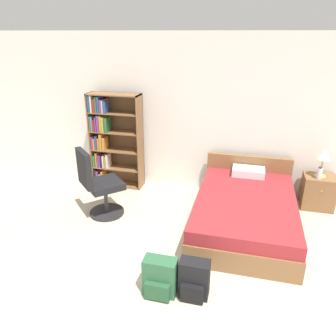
{
  "coord_description": "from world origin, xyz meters",
  "views": [
    {
      "loc": [
        0.41,
        -2.07,
        2.58
      ],
      "look_at": [
        -0.62,
        1.98,
        0.83
      ],
      "focal_mm": 35.0,
      "sensor_mm": 36.0,
      "label": 1
    }
  ],
  "objects_px": {
    "nightstand": "(318,192)",
    "backpack_black": "(194,280)",
    "table_lamp": "(324,156)",
    "backpack_green": "(160,278)",
    "bed": "(245,210)",
    "office_chair": "(99,186)",
    "water_bottle": "(319,173)",
    "bookshelf": "(110,139)"
  },
  "relations": [
    {
      "from": "nightstand",
      "to": "table_lamp",
      "type": "xyz_separation_m",
      "value": [
        -0.02,
        -0.02,
        0.6
      ]
    },
    {
      "from": "office_chair",
      "to": "table_lamp",
      "type": "distance_m",
      "value": 3.37
    },
    {
      "from": "nightstand",
      "to": "water_bottle",
      "type": "xyz_separation_m",
      "value": [
        -0.05,
        -0.1,
        0.35
      ]
    },
    {
      "from": "bed",
      "to": "table_lamp",
      "type": "distance_m",
      "value": 1.47
    },
    {
      "from": "bookshelf",
      "to": "table_lamp",
      "type": "relative_size",
      "value": 3.66
    },
    {
      "from": "bed",
      "to": "office_chair",
      "type": "relative_size",
      "value": 1.96
    },
    {
      "from": "nightstand",
      "to": "backpack_black",
      "type": "distance_m",
      "value": 2.82
    },
    {
      "from": "bed",
      "to": "backpack_green",
      "type": "height_order",
      "value": "bed"
    },
    {
      "from": "office_chair",
      "to": "nightstand",
      "type": "height_order",
      "value": "office_chair"
    },
    {
      "from": "bed",
      "to": "water_bottle",
      "type": "bearing_deg",
      "value": 34.9
    },
    {
      "from": "water_bottle",
      "to": "backpack_green",
      "type": "bearing_deg",
      "value": -128.5
    },
    {
      "from": "nightstand",
      "to": "table_lamp",
      "type": "distance_m",
      "value": 0.6
    },
    {
      "from": "office_chair",
      "to": "backpack_black",
      "type": "distance_m",
      "value": 2.11
    },
    {
      "from": "office_chair",
      "to": "water_bottle",
      "type": "bearing_deg",
      "value": 17.42
    },
    {
      "from": "office_chair",
      "to": "backpack_black",
      "type": "relative_size",
      "value": 2.5
    },
    {
      "from": "backpack_black",
      "to": "backpack_green",
      "type": "height_order",
      "value": "backpack_black"
    },
    {
      "from": "nightstand",
      "to": "table_lamp",
      "type": "height_order",
      "value": "table_lamp"
    },
    {
      "from": "backpack_green",
      "to": "bed",
      "type": "bearing_deg",
      "value": 63.1
    },
    {
      "from": "backpack_green",
      "to": "backpack_black",
      "type": "bearing_deg",
      "value": 9.03
    },
    {
      "from": "bookshelf",
      "to": "water_bottle",
      "type": "bearing_deg",
      "value": -1.71
    },
    {
      "from": "backpack_black",
      "to": "backpack_green",
      "type": "bearing_deg",
      "value": -170.97
    },
    {
      "from": "nightstand",
      "to": "backpack_black",
      "type": "bearing_deg",
      "value": -123.24
    },
    {
      "from": "backpack_green",
      "to": "water_bottle",
      "type": "bearing_deg",
      "value": 51.5
    },
    {
      "from": "nightstand",
      "to": "backpack_black",
      "type": "xyz_separation_m",
      "value": [
        -1.55,
        -2.36,
        -0.06
      ]
    },
    {
      "from": "table_lamp",
      "to": "backpack_black",
      "type": "xyz_separation_m",
      "value": [
        -1.52,
        -2.34,
        -0.66
      ]
    },
    {
      "from": "bookshelf",
      "to": "office_chair",
      "type": "distance_m",
      "value": 1.18
    },
    {
      "from": "water_bottle",
      "to": "backpack_black",
      "type": "relative_size",
      "value": 0.44
    },
    {
      "from": "table_lamp",
      "to": "backpack_black",
      "type": "distance_m",
      "value": 2.87
    },
    {
      "from": "nightstand",
      "to": "backpack_green",
      "type": "distance_m",
      "value": 3.07
    },
    {
      "from": "office_chair",
      "to": "nightstand",
      "type": "bearing_deg",
      "value": 18.71
    },
    {
      "from": "office_chair",
      "to": "water_bottle",
      "type": "relative_size",
      "value": 5.71
    },
    {
      "from": "bed",
      "to": "table_lamp",
      "type": "xyz_separation_m",
      "value": [
        1.06,
        0.8,
        0.62
      ]
    },
    {
      "from": "office_chair",
      "to": "backpack_black",
      "type": "height_order",
      "value": "office_chair"
    },
    {
      "from": "nightstand",
      "to": "backpack_black",
      "type": "relative_size",
      "value": 1.24
    },
    {
      "from": "water_bottle",
      "to": "backpack_black",
      "type": "xyz_separation_m",
      "value": [
        -1.49,
        -2.26,
        -0.41
      ]
    },
    {
      "from": "bookshelf",
      "to": "bed",
      "type": "distance_m",
      "value": 2.6
    },
    {
      "from": "table_lamp",
      "to": "backpack_black",
      "type": "relative_size",
      "value": 1.05
    },
    {
      "from": "bookshelf",
      "to": "backpack_black",
      "type": "bearing_deg",
      "value": -50.78
    },
    {
      "from": "office_chair",
      "to": "backpack_green",
      "type": "height_order",
      "value": "office_chair"
    },
    {
      "from": "office_chair",
      "to": "bed",
      "type": "bearing_deg",
      "value": 7.2
    },
    {
      "from": "bookshelf",
      "to": "office_chair",
      "type": "height_order",
      "value": "bookshelf"
    },
    {
      "from": "table_lamp",
      "to": "backpack_black",
      "type": "bearing_deg",
      "value": -123.09
    }
  ]
}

